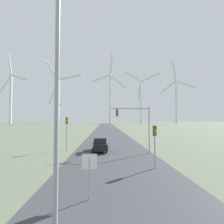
% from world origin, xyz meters
% --- Properties ---
extents(road_surface, '(10.00, 240.00, 0.01)m').
position_xyz_m(road_surface, '(0.00, 48.00, 0.00)').
color(road_surface, '#38383D').
rests_on(road_surface, ground).
extents(streetlamp, '(3.23, 0.32, 11.95)m').
position_xyz_m(streetlamp, '(-2.86, 4.43, 7.30)').
color(streetlamp, '#93999E').
rests_on(streetlamp, ground).
extents(stop_sign_near, '(0.81, 0.07, 2.39)m').
position_xyz_m(stop_sign_near, '(-1.81, 7.02, 1.67)').
color(stop_sign_near, '#93999E').
rests_on(stop_sign_near, ground).
extents(traffic_light_post_near_left, '(0.28, 0.34, 4.50)m').
position_xyz_m(traffic_light_post_near_left, '(-6.16, 21.63, 3.28)').
color(traffic_light_post_near_left, '#93999E').
rests_on(traffic_light_post_near_left, ground).
extents(traffic_light_post_near_right, '(0.28, 0.33, 3.68)m').
position_xyz_m(traffic_light_post_near_right, '(3.33, 12.65, 2.70)').
color(traffic_light_post_near_right, '#93999E').
rests_on(traffic_light_post_near_right, ground).
extents(traffic_light_mast_overhead, '(4.79, 0.35, 5.83)m').
position_xyz_m(traffic_light_mast_overhead, '(2.86, 19.24, 4.19)').
color(traffic_light_mast_overhead, '#93999E').
rests_on(traffic_light_mast_overhead, ground).
extents(car_approaching, '(2.10, 4.22, 1.83)m').
position_xyz_m(car_approaching, '(-1.65, 20.80, 0.91)').
color(car_approaching, black).
rests_on(car_approaching, ground).
extents(wind_turbine_far_left, '(33.56, 18.04, 66.78)m').
position_xyz_m(wind_turbine_far_left, '(-88.18, 162.40, 28.42)').
color(wind_turbine_far_left, silver).
rests_on(wind_turbine_far_left, ground).
extents(wind_turbine_left, '(36.00, 12.91, 58.85)m').
position_xyz_m(wind_turbine_left, '(-42.64, 155.23, 25.61)').
color(wind_turbine_left, silver).
rests_on(wind_turbine_left, ground).
extents(wind_turbine_center, '(39.41, 16.56, 76.57)m').
position_xyz_m(wind_turbine_center, '(4.93, 186.34, 32.60)').
color(wind_turbine_center, silver).
rests_on(wind_turbine_center, ground).
extents(wind_turbine_right, '(39.66, 14.66, 63.69)m').
position_xyz_m(wind_turbine_right, '(41.56, 201.73, 30.37)').
color(wind_turbine_right, silver).
rests_on(wind_turbine_right, ground).
extents(wind_turbine_far_right, '(39.27, 2.91, 69.90)m').
position_xyz_m(wind_turbine_far_right, '(79.14, 189.48, 29.72)').
color(wind_turbine_far_right, silver).
rests_on(wind_turbine_far_right, ground).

